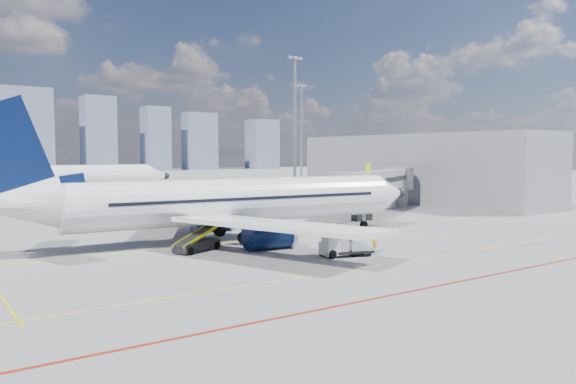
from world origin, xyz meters
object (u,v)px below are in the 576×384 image
(belt_loader, at_px, (198,243))
(ramp_worker, at_px, (374,239))
(cargo_dolly, at_px, (347,241))
(main_aircraft, at_px, (223,202))
(second_aircraft, at_px, (34,179))
(baggage_tug, at_px, (336,245))

(belt_loader, distance_m, ramp_worker, 13.10)
(cargo_dolly, bearing_deg, belt_loader, 154.06)
(main_aircraft, bearing_deg, ramp_worker, -54.41)
(second_aircraft, xyz_separation_m, ramp_worker, (11.77, -63.18, -2.27))
(second_aircraft, distance_m, baggage_tug, 63.72)
(second_aircraft, relative_size, baggage_tug, 16.87)
(baggage_tug, xyz_separation_m, ramp_worker, (3.54, -0.04, 0.13))
(main_aircraft, height_order, cargo_dolly, main_aircraft)
(second_aircraft, relative_size, ramp_worker, 22.94)
(baggage_tug, distance_m, cargo_dolly, 0.85)
(second_aircraft, distance_m, belt_loader, 55.53)
(ramp_worker, bearing_deg, belt_loader, 52.29)
(second_aircraft, xyz_separation_m, belt_loader, (1.18, -55.46, -2.62))
(main_aircraft, distance_m, baggage_tug, 11.65)
(second_aircraft, distance_m, cargo_dolly, 64.01)
(baggage_tug, height_order, cargo_dolly, cargo_dolly)
(second_aircraft, height_order, ramp_worker, second_aircraft)
(baggage_tug, bearing_deg, main_aircraft, 111.84)
(baggage_tug, relative_size, belt_loader, 0.46)
(main_aircraft, xyz_separation_m, baggage_tug, (3.14, -10.96, -2.41))
(baggage_tug, bearing_deg, second_aircraft, 103.27)
(main_aircraft, relative_size, ramp_worker, 20.70)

